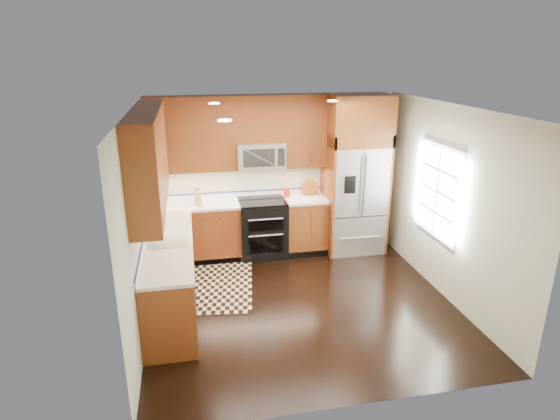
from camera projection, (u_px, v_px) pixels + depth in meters
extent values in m
plane|color=black|center=(301.00, 302.00, 6.35)|extent=(4.00, 4.00, 0.00)
cube|color=#B2B8A6|center=(274.00, 173.00, 7.79)|extent=(4.00, 0.02, 2.60)
cube|color=#B2B8A6|center=(139.00, 223.00, 5.56)|extent=(0.02, 4.00, 2.60)
cube|color=#B2B8A6|center=(446.00, 202.00, 6.30)|extent=(0.02, 4.00, 2.60)
cube|color=white|center=(438.00, 191.00, 6.45)|extent=(0.04, 1.10, 1.30)
cube|color=white|center=(437.00, 191.00, 6.45)|extent=(0.02, 0.95, 1.15)
cube|color=brown|center=(197.00, 233.00, 7.54)|extent=(1.37, 0.60, 0.90)
cube|color=brown|center=(306.00, 225.00, 7.87)|extent=(0.72, 0.60, 0.90)
cube|color=brown|center=(171.00, 277.00, 6.08)|extent=(0.60, 2.40, 0.90)
cube|color=white|center=(242.00, 203.00, 7.52)|extent=(2.85, 0.62, 0.04)
cube|color=white|center=(168.00, 244.00, 5.92)|extent=(0.62, 2.40, 0.04)
cube|color=brown|center=(239.00, 145.00, 7.36)|extent=(2.85, 0.33, 0.75)
cube|color=brown|center=(150.00, 175.00, 5.61)|extent=(0.33, 2.40, 0.75)
cube|color=brown|center=(238.00, 108.00, 7.17)|extent=(2.85, 0.33, 0.40)
cube|color=brown|center=(146.00, 127.00, 5.42)|extent=(0.33, 2.40, 0.40)
cube|color=black|center=(263.00, 228.00, 7.71)|extent=(0.76, 0.64, 0.92)
cube|color=black|center=(262.00, 201.00, 7.55)|extent=(0.76, 0.60, 0.02)
cube|color=black|center=(266.00, 226.00, 7.36)|extent=(0.55, 0.01, 0.18)
cube|color=black|center=(266.00, 245.00, 7.46)|extent=(0.55, 0.01, 0.28)
cylinder|color=#B2B2B7|center=(266.00, 219.00, 7.30)|extent=(0.55, 0.02, 0.02)
cylinder|color=#B2B2B7|center=(266.00, 235.00, 7.39)|extent=(0.55, 0.02, 0.02)
cube|color=#B2B2B7|center=(260.00, 155.00, 7.44)|extent=(0.76, 0.40, 0.42)
cube|color=black|center=(259.00, 158.00, 7.25)|extent=(0.50, 0.01, 0.28)
cube|color=#B2B2B7|center=(354.00, 198.00, 7.81)|extent=(0.90, 0.74, 1.80)
cube|color=black|center=(363.00, 184.00, 7.35)|extent=(0.01, 0.01, 1.08)
cube|color=black|center=(350.00, 185.00, 7.31)|extent=(0.18, 0.01, 0.28)
cube|color=brown|center=(327.00, 194.00, 7.69)|extent=(0.04, 0.74, 2.00)
cube|color=brown|center=(381.00, 191.00, 7.87)|extent=(0.04, 0.74, 2.00)
cube|color=brown|center=(358.00, 120.00, 7.39)|extent=(0.98, 0.74, 0.80)
cube|color=#B2B2B7|center=(168.00, 241.00, 5.92)|extent=(0.50, 0.42, 0.02)
cylinder|color=#B2B2B7|center=(152.00, 227.00, 6.04)|extent=(0.02, 0.02, 0.28)
torus|color=#B2B2B7|center=(150.00, 219.00, 5.92)|extent=(0.18, 0.02, 0.18)
cube|color=black|center=(219.00, 286.00, 6.78)|extent=(1.15, 1.70, 0.01)
cube|color=tan|center=(198.00, 198.00, 7.34)|extent=(0.11, 0.15, 0.22)
cylinder|color=#A62814|center=(287.00, 193.00, 7.73)|extent=(0.12, 0.12, 0.15)
cylinder|color=brown|center=(309.00, 195.00, 7.84)|extent=(0.32, 0.32, 0.02)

